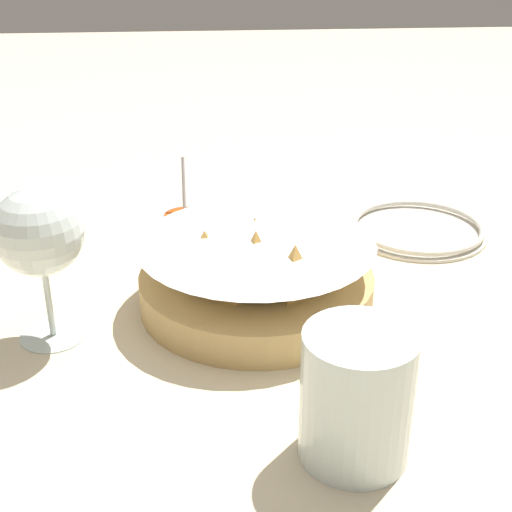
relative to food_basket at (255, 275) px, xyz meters
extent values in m
plane|color=beige|center=(0.00, 0.02, -0.04)|extent=(4.00, 4.00, 0.00)
cylinder|color=tan|center=(0.00, 0.00, -0.02)|extent=(0.27, 0.27, 0.04)
cone|color=white|center=(0.00, 0.00, 0.01)|extent=(0.27, 0.27, 0.08)
cylinder|color=#3D842D|center=(0.00, 0.00, -0.01)|extent=(0.20, 0.20, 0.01)
pyramid|color=gold|center=(0.06, 0.00, 0.02)|extent=(0.08, 0.07, 0.06)
pyramid|color=gold|center=(0.02, 0.06, 0.02)|extent=(0.09, 0.09, 0.06)
pyramid|color=gold|center=(-0.05, 0.03, 0.02)|extent=(0.06, 0.07, 0.05)
pyramid|color=gold|center=(-0.05, -0.04, 0.03)|extent=(0.08, 0.07, 0.07)
pyramid|color=gold|center=(0.00, 0.00, 0.02)|extent=(0.07, 0.06, 0.07)
cylinder|color=#B7B7BC|center=(0.20, 0.08, -0.02)|extent=(0.07, 0.07, 0.03)
cylinder|color=#CC4C14|center=(0.20, 0.08, -0.01)|extent=(0.06, 0.06, 0.02)
cylinder|color=#B7B7BC|center=(0.21, 0.08, 0.02)|extent=(0.05, 0.01, 0.09)
cylinder|color=silver|center=(-0.05, 0.22, -0.03)|extent=(0.07, 0.07, 0.00)
cylinder|color=silver|center=(-0.05, 0.22, 0.01)|extent=(0.01, 0.01, 0.08)
sphere|color=silver|center=(-0.05, 0.22, 0.09)|extent=(0.09, 0.09, 0.09)
sphere|color=#DBD17A|center=(-0.05, 0.22, 0.08)|extent=(0.06, 0.06, 0.06)
cylinder|color=silver|center=(-0.26, -0.06, 0.02)|extent=(0.09, 0.09, 0.12)
cylinder|color=#935119|center=(-0.26, -0.06, 0.01)|extent=(0.08, 0.08, 0.09)
torus|color=silver|center=(-0.21, -0.06, 0.03)|extent=(0.08, 0.01, 0.08)
cylinder|color=silver|center=(0.18, -0.25, -0.03)|extent=(0.19, 0.19, 0.01)
torus|color=silver|center=(0.18, -0.25, -0.02)|extent=(0.19, 0.19, 0.01)
camera|label=1|loc=(-0.73, 0.06, 0.39)|focal=50.00mm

